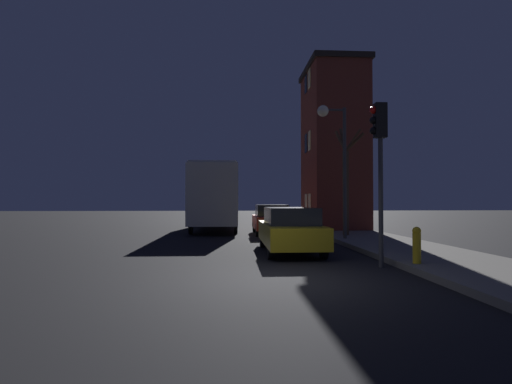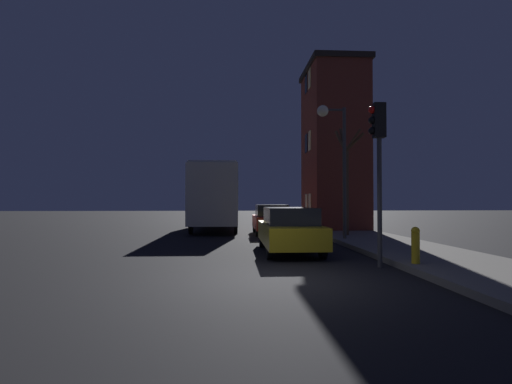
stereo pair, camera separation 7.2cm
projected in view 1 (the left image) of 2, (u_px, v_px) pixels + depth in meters
name	position (u px, v px, depth m)	size (l,w,h in m)	color
ground_plane	(268.00, 280.00, 8.63)	(120.00, 120.00, 0.00)	black
sidewalk	(493.00, 273.00, 8.95)	(3.28, 60.00, 0.16)	#605E59
brick_building	(333.00, 146.00, 23.10)	(3.22, 4.94, 9.37)	brown
streetlamp	(334.00, 141.00, 16.45)	(1.21, 0.47, 5.49)	#38383A
traffic_light	(379.00, 149.00, 10.29)	(0.43, 0.24, 4.24)	#38383A
bare_tree	(346.00, 181.00, 18.10)	(1.17, 1.44, 4.95)	#473323
bus	(216.00, 193.00, 23.76)	(2.51, 9.79, 3.67)	beige
car_near_lane	(290.00, 229.00, 13.15)	(1.74, 4.69, 1.49)	olive
car_mid_lane	(271.00, 219.00, 20.17)	(1.73, 3.91, 1.51)	#B21E19
fire_hydrant	(417.00, 244.00, 9.84)	(0.21, 0.21, 0.91)	gold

